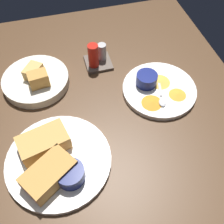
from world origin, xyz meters
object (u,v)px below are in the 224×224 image
object	(u,v)px
plate_sandwich_main	(59,160)
ramekin_dark_sauce	(70,174)
bread_basket_rear	(36,80)
spoon_by_gravy_ramekin	(162,99)
spoon_by_dark_ramekin	(61,159)
plate_chips_companion	(159,90)
sandwich_half_near	(44,143)
ramekin_light_gravy	(147,79)
condiment_caddy	(97,57)
sandwich_half_far	(49,174)

from	to	relation	value
plate_sandwich_main	ramekin_dark_sauce	distance (cm)	7.02
bread_basket_rear	spoon_by_gravy_ramekin	bearing A→B (deg)	-26.50
spoon_by_gravy_ramekin	spoon_by_dark_ramekin	bearing A→B (deg)	-159.98
plate_sandwich_main	plate_chips_companion	xyz separation A→B (cm)	(35.27, 16.64, 0.00)
spoon_by_dark_ramekin	plate_chips_companion	size ratio (longest dim) A/B	0.41
sandwich_half_near	plate_sandwich_main	bearing A→B (deg)	-58.27
ramekin_light_gravy	spoon_by_gravy_ramekin	xyz separation A→B (cm)	(2.37, -7.86, -1.71)
spoon_by_dark_ramekin	bread_basket_rear	size ratio (longest dim) A/B	0.45
ramekin_dark_sauce	spoon_by_dark_ramekin	size ratio (longest dim) A/B	0.75
ramekin_light_gravy	bread_basket_rear	bearing A→B (deg)	162.99
spoon_by_gravy_ramekin	ramekin_light_gravy	bearing A→B (deg)	106.81
bread_basket_rear	condiment_caddy	distance (cm)	21.98
ramekin_dark_sauce	bread_basket_rear	distance (cm)	36.53
ramekin_dark_sauce	bread_basket_rear	xyz separation A→B (cm)	(-5.38, 36.08, -1.75)
ramekin_dark_sauce	spoon_by_gravy_ramekin	bearing A→B (deg)	29.17
sandwich_half_near	spoon_by_gravy_ramekin	size ratio (longest dim) A/B	1.47
spoon_by_dark_ramekin	bread_basket_rear	world-z (taller)	bread_basket_rear
ramekin_dark_sauce	ramekin_light_gravy	size ratio (longest dim) A/B	1.09
ramekin_dark_sauce	spoon_by_gravy_ramekin	world-z (taller)	ramekin_dark_sauce
sandwich_half_near	sandwich_half_far	distance (cm)	9.32
ramekin_dark_sauce	plate_chips_companion	bearing A→B (deg)	34.46
spoon_by_gravy_ramekin	sandwich_half_near	bearing A→B (deg)	-168.97
ramekin_light_gravy	sandwich_half_far	bearing A→B (deg)	-144.57
sandwich_half_far	spoon_by_gravy_ramekin	world-z (taller)	sandwich_half_far
spoon_by_gravy_ramekin	bread_basket_rear	xyz separation A→B (cm)	(-36.99, 18.44, 0.02)
condiment_caddy	spoon_by_gravy_ramekin	bearing A→B (deg)	-55.46
spoon_by_gravy_ramekin	condiment_caddy	size ratio (longest dim) A/B	1.04
sandwich_half_far	condiment_caddy	xyz separation A→B (cm)	(21.21, 38.88, -0.59)
sandwich_half_near	spoon_by_gravy_ramekin	xyz separation A→B (cm)	(36.90, 7.19, -2.04)
condiment_caddy	spoon_by_dark_ramekin	bearing A→B (deg)	-117.38
sandwich_half_near	plate_chips_companion	world-z (taller)	sandwich_half_near
sandwich_half_far	ramekin_light_gravy	distance (cm)	42.03
ramekin_dark_sauce	spoon_by_gravy_ramekin	xyz separation A→B (cm)	(31.61, 17.64, -1.78)
sandwich_half_far	ramekin_light_gravy	bearing A→B (deg)	35.43
sandwich_half_far	condiment_caddy	bearing A→B (deg)	61.38
sandwich_half_near	condiment_caddy	size ratio (longest dim) A/B	1.53
plate_chips_companion	spoon_by_dark_ramekin	bearing A→B (deg)	-153.76
spoon_by_gravy_ramekin	bread_basket_rear	distance (cm)	41.33
ramekin_dark_sauce	ramekin_light_gravy	xyz separation A→B (cm)	(29.23, 25.50, -0.06)
spoon_by_dark_ramekin	plate_sandwich_main	bearing A→B (deg)	155.44
spoon_by_dark_ramekin	plate_chips_companion	bearing A→B (deg)	26.24
plate_chips_companion	bread_basket_rear	size ratio (longest dim) A/B	1.10
sandwich_half_far	ramekin_dark_sauce	distance (cm)	5.14
ramekin_light_gravy	condiment_caddy	xyz separation A→B (cm)	(-13.03, 14.52, -0.27)
sandwich_half_near	spoon_by_dark_ramekin	bearing A→B (deg)	-53.74
plate_sandwich_main	spoon_by_gravy_ramekin	world-z (taller)	spoon_by_gravy_ramekin
ramekin_light_gravy	spoon_by_gravy_ramekin	bearing A→B (deg)	-73.19
spoon_by_gravy_ramekin	bread_basket_rear	world-z (taller)	bread_basket_rear
sandwich_half_near	ramekin_light_gravy	distance (cm)	37.66
sandwich_half_near	bread_basket_rear	xyz separation A→B (cm)	(-0.09, 25.63, -2.01)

